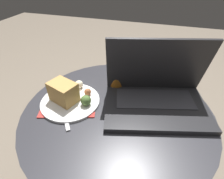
{
  "coord_description": "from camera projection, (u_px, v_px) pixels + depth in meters",
  "views": [
    {
      "loc": [
        0.11,
        -0.41,
        0.98
      ],
      "look_at": [
        -0.02,
        0.01,
        0.64
      ],
      "focal_mm": 28.0,
      "sensor_mm": 36.0,
      "label": 1
    }
  ],
  "objects": [
    {
      "name": "fork",
      "position": [
        63.0,
        108.0,
        0.59
      ],
      "size": [
        0.12,
        0.15,
        0.0
      ],
      "color": "silver",
      "rests_on": "table"
    },
    {
      "name": "snack_plate",
      "position": [
        69.0,
        96.0,
        0.6
      ],
      "size": [
        0.2,
        0.2,
        0.08
      ],
      "color": "white",
      "rests_on": "table"
    },
    {
      "name": "beer_glass",
      "position": [
        117.0,
        67.0,
        0.63
      ],
      "size": [
        0.06,
        0.06,
        0.18
      ],
      "color": "brown",
      "rests_on": "table"
    },
    {
      "name": "napkin",
      "position": [
        69.0,
        104.0,
        0.6
      ],
      "size": [
        0.21,
        0.18,
        0.0
      ],
      "color": "#B7332D",
      "rests_on": "table"
    },
    {
      "name": "table",
      "position": [
        117.0,
        138.0,
        0.67
      ],
      "size": [
        0.63,
        0.63,
        0.57
      ],
      "color": "#515156",
      "rests_on": "ground_plane"
    },
    {
      "name": "laptop",
      "position": [
        156.0,
        93.0,
        0.58
      ],
      "size": [
        0.38,
        0.29,
        0.22
      ],
      "color": "#232326",
      "rests_on": "table"
    }
  ]
}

